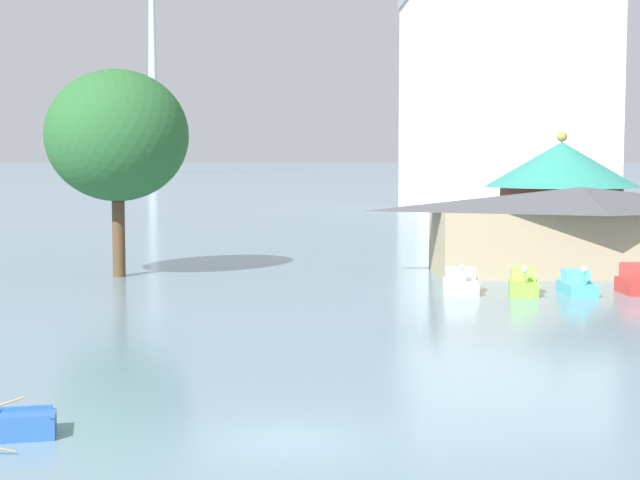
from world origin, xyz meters
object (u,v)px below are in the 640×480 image
at_px(pedal_boat_red, 636,282).
at_px(background_building_block, 503,101).
at_px(pedal_boat_cyan, 577,284).
at_px(pedal_boat_lime, 523,284).
at_px(green_roof_pavilion, 561,192).
at_px(boathouse, 581,229).
at_px(pedal_boat_white, 461,283).
at_px(shoreline_tree_tall_left, 117,136).

relative_size(pedal_boat_red, background_building_block, 0.09).
bearing_deg(pedal_boat_cyan, background_building_block, 170.46).
height_order(pedal_boat_lime, green_roof_pavilion, green_roof_pavilion).
distance_m(pedal_boat_cyan, green_roof_pavilion, 20.20).
bearing_deg(boathouse, background_building_block, 81.75).
relative_size(pedal_boat_white, pedal_boat_red, 1.12).
distance_m(shoreline_tree_tall_left, background_building_block, 75.43).
bearing_deg(background_building_block, pedal_boat_white, -103.55).
bearing_deg(background_building_block, pedal_boat_red, -97.07).
height_order(pedal_boat_red, boathouse, boathouse).
bearing_deg(pedal_boat_white, green_roof_pavilion, 159.05).
distance_m(pedal_boat_cyan, boathouse, 8.88).
bearing_deg(shoreline_tree_tall_left, pedal_boat_lime, -20.98).
bearing_deg(pedal_boat_white, pedal_boat_red, 95.23).
height_order(pedal_boat_white, shoreline_tree_tall_left, shoreline_tree_tall_left).
height_order(pedal_boat_cyan, pedal_boat_red, pedal_boat_red).
relative_size(boathouse, shoreline_tree_tall_left, 1.55).
height_order(pedal_boat_red, green_roof_pavilion, green_roof_pavilion).
distance_m(pedal_boat_white, shoreline_tree_tall_left, 20.70).
bearing_deg(pedal_boat_cyan, boathouse, 162.30).
relative_size(pedal_boat_red, boathouse, 0.13).
height_order(pedal_boat_lime, shoreline_tree_tall_left, shoreline_tree_tall_left).
xyz_separation_m(pedal_boat_white, pedal_boat_red, (8.59, -0.28, 0.08)).
distance_m(pedal_boat_white, pedal_boat_lime, 3.02).
xyz_separation_m(pedal_boat_white, pedal_boat_cyan, (5.62, -0.43, -0.03)).
bearing_deg(pedal_boat_red, background_building_block, 170.58).
distance_m(pedal_boat_cyan, background_building_block, 76.16).
height_order(pedal_boat_white, boathouse, boathouse).
bearing_deg(pedal_boat_lime, shoreline_tree_tall_left, -100.95).
relative_size(pedal_boat_white, pedal_boat_lime, 1.04).
relative_size(pedal_boat_white, pedal_boat_cyan, 0.94).
relative_size(pedal_boat_lime, pedal_boat_cyan, 0.90).
relative_size(pedal_boat_cyan, green_roof_pavilion, 0.26).
distance_m(pedal_boat_red, green_roof_pavilion, 19.59).
xyz_separation_m(pedal_boat_lime, pedal_boat_cyan, (2.67, 0.16, -0.06)).
height_order(pedal_boat_cyan, shoreline_tree_tall_left, shoreline_tree_tall_left).
height_order(pedal_boat_red, background_building_block, background_building_block).
bearing_deg(shoreline_tree_tall_left, background_building_block, 61.72).
bearing_deg(green_roof_pavilion, shoreline_tree_tall_left, -157.62).
bearing_deg(pedal_boat_red, pedal_boat_white, -94.19).
xyz_separation_m(pedal_boat_lime, background_building_block, (14.80, 74.24, 12.81)).
height_order(pedal_boat_white, pedal_boat_lime, pedal_boat_white).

